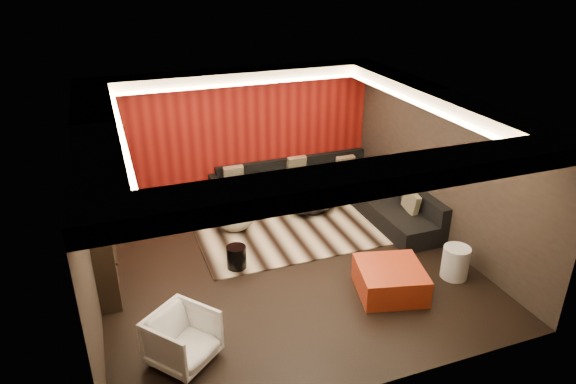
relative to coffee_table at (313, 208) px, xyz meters
name	(u,v)px	position (x,y,z in m)	size (l,w,h in m)	color
floor	(284,264)	(-1.22, -1.61, -0.12)	(6.00, 6.00, 0.02)	black
ceiling	(283,104)	(-1.22, -1.61, 2.70)	(6.00, 6.00, 0.02)	silver
wall_back	(235,134)	(-1.22, 1.40, 1.29)	(6.00, 0.02, 2.80)	black
wall_left	(85,220)	(-4.23, -1.61, 1.29)	(0.02, 6.00, 2.80)	black
wall_right	(441,166)	(1.79, -1.61, 1.29)	(0.02, 6.00, 2.80)	black
red_feature_wall	(236,135)	(-1.22, 1.36, 1.29)	(5.98, 0.05, 2.78)	#6B0C0A
soffit_back	(236,76)	(-1.22, 1.09, 2.58)	(6.00, 0.60, 0.22)	silver
soffit_front	(370,178)	(-1.22, -4.31, 2.58)	(6.00, 0.60, 0.22)	silver
soffit_left	(94,131)	(-3.92, -1.61, 2.58)	(0.60, 4.80, 0.22)	silver
soffit_right	(435,96)	(1.48, -1.61, 2.58)	(0.60, 4.80, 0.22)	silver
cove_back	(241,84)	(-1.22, 0.75, 2.49)	(4.80, 0.08, 0.04)	#FFD899
cove_front	(354,174)	(-1.22, -3.97, 2.49)	(4.80, 0.08, 0.04)	#FFD899
cove_left	(121,135)	(-3.58, -1.61, 2.49)	(0.08, 4.80, 0.04)	#FFD899
cove_right	(417,103)	(1.14, -1.61, 2.49)	(0.08, 4.80, 0.04)	#FFD899
tv_surround	(99,218)	(-4.07, -1.01, 0.99)	(0.30, 2.00, 2.20)	black
tv_screen	(106,197)	(-3.91, -1.01, 1.34)	(0.04, 1.30, 0.80)	black
tv_shelf	(113,239)	(-3.91, -1.01, 0.59)	(0.04, 1.60, 0.04)	black
rug	(295,220)	(-0.49, -0.21, -0.10)	(4.00, 3.00, 0.02)	beige
coffee_table	(313,208)	(0.00, 0.00, 0.00)	(1.07, 1.07, 0.18)	black
drum_stool	(236,257)	(-2.02, -1.46, 0.11)	(0.33, 0.33, 0.39)	black
striped_pouf	(235,220)	(-1.69, -0.14, 0.10)	(0.69, 0.69, 0.38)	beige
white_side_table	(455,262)	(1.28, -2.95, 0.16)	(0.44, 0.44, 0.54)	silver
orange_ottoman	(390,280)	(0.06, -2.95, 0.11)	(1.00, 1.00, 0.44)	#963013
armchair	(183,339)	(-3.23, -3.34, 0.25)	(0.76, 0.78, 0.71)	white
sectional_sofa	(331,192)	(0.51, 0.26, 0.15)	(3.65, 3.50, 0.75)	black
throw_pillows	(332,176)	(0.54, 0.28, 0.51)	(3.23, 2.79, 0.50)	beige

